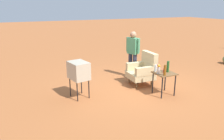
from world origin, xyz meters
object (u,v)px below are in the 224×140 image
side_table (164,76)px  soda_can_red (164,71)px  bottle_wine_green (168,67)px  flower_vase (159,69)px  person_standing (133,51)px  armchair (143,70)px  bottle_tall_amber (165,70)px  bottle_short_clear (156,68)px  tv_on_stand (79,71)px

side_table → soda_can_red: 0.16m
soda_can_red → bottle_wine_green: bottle_wine_green is taller
bottle_wine_green → flower_vase: bearing=-87.5°
person_standing → bottle_wine_green: person_standing is taller
side_table → armchair: bearing=-174.6°
person_standing → bottle_tall_amber: size_ratio=5.47×
armchair → bottle_short_clear: 0.81m
tv_on_stand → bottle_short_clear: (0.60, 2.12, -0.02)m
bottle_wine_green → bottle_short_clear: bearing=-122.9°
armchair → tv_on_stand: (0.16, -2.19, 0.28)m
person_standing → soda_can_red: size_ratio=13.44×
tv_on_stand → soda_can_red: (0.79, 2.28, -0.06)m
bottle_wine_green → flower_vase: size_ratio=1.21×
tv_on_stand → flower_vase: size_ratio=3.89×
person_standing → bottle_wine_green: 1.77m
bottle_wine_green → bottle_tall_amber: bottle_wine_green is taller
bottle_tall_amber → bottle_short_clear: (-0.41, -0.01, -0.05)m
side_table → tv_on_stand: 2.43m
side_table → bottle_tall_amber: bottle_tall_amber is taller
tv_on_stand → bottle_wine_green: tv_on_stand is taller
soda_can_red → bottle_wine_green: bearing=93.9°
person_standing → soda_can_red: 1.78m
armchair → side_table: armchair is taller
soda_can_red → bottle_tall_amber: size_ratio=0.41×
person_standing → bottle_tall_amber: bearing=-3.5°
armchair → flower_vase: (0.96, -0.11, 0.31)m
bottle_tall_amber → person_standing: bearing=176.5°
armchair → soda_can_red: armchair is taller
bottle_wine_green → bottle_short_clear: bottle_wine_green is taller
tv_on_stand → side_table: bearing=70.4°
person_standing → soda_can_red: (1.77, 0.03, -0.22)m
armchair → side_table: (0.97, 0.09, 0.06)m
soda_can_red → person_standing: bearing=-178.9°
tv_on_stand → bottle_wine_green: size_ratio=3.22×
armchair → bottle_wine_green: armchair is taller
person_standing → bottle_short_clear: 1.59m
side_table → soda_can_red: size_ratio=5.40×
armchair → bottle_wine_green: (0.95, 0.22, 0.32)m
bottle_short_clear → flower_vase: bearing=-11.8°
armchair → tv_on_stand: armchair is taller
bottle_short_clear → flower_vase: size_ratio=0.75×
bottle_tall_amber → soda_can_red: bearing=145.0°
side_table → bottle_tall_amber: (0.20, -0.15, 0.25)m
side_table → bottle_short_clear: bearing=-142.7°
tv_on_stand → bottle_short_clear: bearing=74.2°
bottle_short_clear → armchair: bearing=174.7°
person_standing → bottle_short_clear: bearing=-4.8°
flower_vase → bottle_wine_green: bearing=92.5°
side_table → person_standing: person_standing is taller
soda_can_red → flower_vase: size_ratio=0.46×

